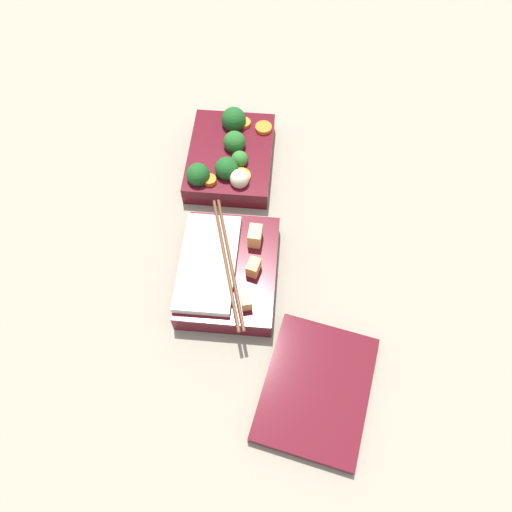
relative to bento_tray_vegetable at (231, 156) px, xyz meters
The scene contains 4 objects.
ground_plane 0.12m from the bento_tray_vegetable, ahead, with size 3.00×3.00×0.00m, color gray.
bento_tray_vegetable is the anchor object (origin of this frame).
bento_tray_rice 0.23m from the bento_tray_vegetable, ahead, with size 0.22×0.14×0.06m.
bento_lid 0.43m from the bento_tray_vegetable, 22.30° to the left, with size 0.19×0.14×0.02m, color #510F19.
Camera 1 is at (0.47, 0.10, 0.69)m, focal length 35.00 mm.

